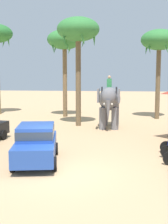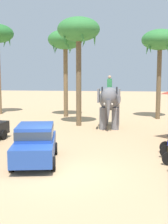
# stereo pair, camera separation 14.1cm
# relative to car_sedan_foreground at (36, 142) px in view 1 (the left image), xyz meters

# --- Properties ---
(ground_plane) EXTENTS (120.00, 120.00, 0.00)m
(ground_plane) POSITION_rel_car_sedan_foreground_xyz_m (1.43, -1.31, -0.93)
(ground_plane) COLOR tan
(car_sedan_foreground) EXTENTS (2.44, 4.35, 1.70)m
(car_sedan_foreground) POSITION_rel_car_sedan_foreground_xyz_m (0.00, 0.00, 0.00)
(car_sedan_foreground) COLOR #23479E
(car_sedan_foreground) RESTS_ON ground
(elephant_with_mahout) EXTENTS (1.62, 3.87, 3.88)m
(elephant_with_mahout) POSITION_rel_car_sedan_foreground_xyz_m (2.95, 9.21, 1.06)
(elephant_with_mahout) COLOR slate
(elephant_with_mahout) RESTS_ON ground
(palm_tree_behind_elephant) EXTENTS (3.20, 3.20, 8.22)m
(palm_tree_behind_elephant) POSITION_rel_car_sedan_foreground_xyz_m (0.53, 9.91, 6.15)
(palm_tree_behind_elephant) COLOR brown
(palm_tree_behind_elephant) RESTS_ON ground
(palm_tree_near_hut) EXTENTS (3.20, 3.20, 7.86)m
(palm_tree_near_hut) POSITION_rel_car_sedan_foreground_xyz_m (7.04, 14.33, 5.81)
(palm_tree_near_hut) COLOR brown
(palm_tree_near_hut) RESTS_ON ground
(palm_tree_left_of_road) EXTENTS (3.20, 3.20, 8.04)m
(palm_tree_left_of_road) POSITION_rel_car_sedan_foreground_xyz_m (-1.40, 14.67, 5.98)
(palm_tree_left_of_road) COLOR brown
(palm_tree_left_of_road) RESTS_ON ground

